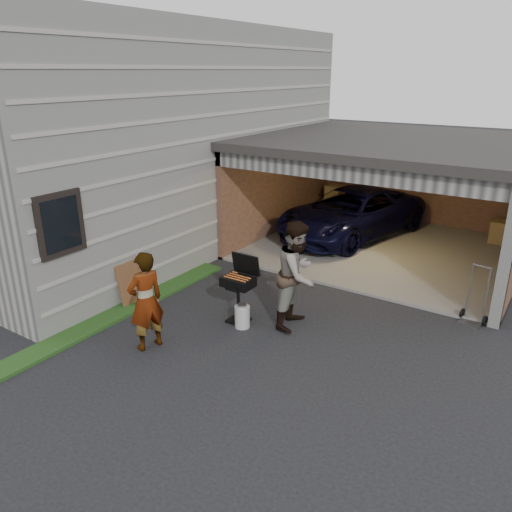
{
  "coord_description": "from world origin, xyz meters",
  "views": [
    {
      "loc": [
        4.77,
        -5.7,
        4.45
      ],
      "look_at": [
        -0.12,
        1.65,
        1.15
      ],
      "focal_mm": 35.0,
      "sensor_mm": 36.0,
      "label": 1
    }
  ],
  "objects_px": {
    "minivan": "(351,215)",
    "propane_tank": "(242,317)",
    "plywood_panel": "(134,282)",
    "man": "(297,274)",
    "hand_truck": "(473,312)",
    "bbq_grill": "(239,284)",
    "woman": "(146,301)"
  },
  "relations": [
    {
      "from": "minivan",
      "to": "propane_tank",
      "type": "bearing_deg",
      "value": -72.4
    },
    {
      "from": "propane_tank",
      "to": "plywood_panel",
      "type": "relative_size",
      "value": 0.48
    },
    {
      "from": "man",
      "to": "plywood_panel",
      "type": "height_order",
      "value": "man"
    },
    {
      "from": "man",
      "to": "hand_truck",
      "type": "relative_size",
      "value": 1.73
    },
    {
      "from": "minivan",
      "to": "propane_tank",
      "type": "distance_m",
      "value": 5.98
    },
    {
      "from": "minivan",
      "to": "plywood_panel",
      "type": "xyz_separation_m",
      "value": [
        -1.96,
        -6.27,
        -0.23
      ]
    },
    {
      "from": "bbq_grill",
      "to": "propane_tank",
      "type": "distance_m",
      "value": 0.61
    },
    {
      "from": "woman",
      "to": "bbq_grill",
      "type": "distance_m",
      "value": 1.79
    },
    {
      "from": "propane_tank",
      "to": "plywood_panel",
      "type": "bearing_deg",
      "value": -172.35
    },
    {
      "from": "man",
      "to": "hand_truck",
      "type": "bearing_deg",
      "value": -61.67
    },
    {
      "from": "propane_tank",
      "to": "plywood_panel",
      "type": "xyz_separation_m",
      "value": [
        -2.44,
        -0.33,
        0.22
      ]
    },
    {
      "from": "man",
      "to": "propane_tank",
      "type": "relative_size",
      "value": 4.77
    },
    {
      "from": "minivan",
      "to": "hand_truck",
      "type": "relative_size",
      "value": 4.13
    },
    {
      "from": "man",
      "to": "bbq_grill",
      "type": "xyz_separation_m",
      "value": [
        -0.95,
        -0.48,
        -0.23
      ]
    },
    {
      "from": "woman",
      "to": "man",
      "type": "xyz_separation_m",
      "value": [
        1.68,
        2.11,
        0.14
      ]
    },
    {
      "from": "bbq_grill",
      "to": "propane_tank",
      "type": "relative_size",
      "value": 3.06
    },
    {
      "from": "woman",
      "to": "propane_tank",
      "type": "bearing_deg",
      "value": 163.46
    },
    {
      "from": "woman",
      "to": "bbq_grill",
      "type": "bearing_deg",
      "value": 171.37
    },
    {
      "from": "woman",
      "to": "hand_truck",
      "type": "xyz_separation_m",
      "value": [
        4.41,
        3.98,
        -0.64
      ]
    },
    {
      "from": "bbq_grill",
      "to": "hand_truck",
      "type": "bearing_deg",
      "value": 32.51
    },
    {
      "from": "plywood_panel",
      "to": "man",
      "type": "bearing_deg",
      "value": 16.94
    },
    {
      "from": "minivan",
      "to": "woman",
      "type": "height_order",
      "value": "woman"
    },
    {
      "from": "woman",
      "to": "hand_truck",
      "type": "distance_m",
      "value": 5.98
    },
    {
      "from": "man",
      "to": "plywood_panel",
      "type": "bearing_deg",
      "value": 100.91
    },
    {
      "from": "man",
      "to": "minivan",
      "type": "bearing_deg",
      "value": 7.19
    },
    {
      "from": "bbq_grill",
      "to": "plywood_panel",
      "type": "xyz_separation_m",
      "value": [
        -2.25,
        -0.5,
        -0.33
      ]
    },
    {
      "from": "minivan",
      "to": "man",
      "type": "bearing_deg",
      "value": -63.78
    },
    {
      "from": "bbq_grill",
      "to": "minivan",
      "type": "bearing_deg",
      "value": 92.92
    },
    {
      "from": "minivan",
      "to": "hand_truck",
      "type": "height_order",
      "value": "minivan"
    },
    {
      "from": "man",
      "to": "bbq_grill",
      "type": "height_order",
      "value": "man"
    },
    {
      "from": "minivan",
      "to": "bbq_grill",
      "type": "relative_size",
      "value": 3.71
    },
    {
      "from": "plywood_panel",
      "to": "bbq_grill",
      "type": "bearing_deg",
      "value": 12.46
    }
  ]
}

